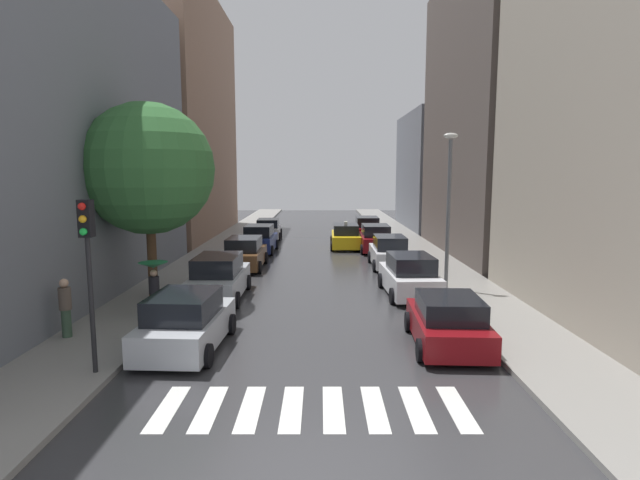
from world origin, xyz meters
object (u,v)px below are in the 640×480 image
object	(u,v)px
parked_car_right_fifth	(366,229)
parked_car_right_second	(408,276)
parked_car_right_nearest	(447,322)
pedestrian_foreground	(153,277)
parked_car_right_third	(388,253)
parked_car_left_fourth	(258,240)
traffic_light_left_corner	(86,248)
parked_car_right_fourth	(374,239)
parked_car_left_fifth	(267,229)
pedestrian_far_side	(64,307)
parked_car_left_nearest	(185,323)
street_tree_left	(147,169)
lamp_post_right	(448,200)
taxi_midroad	(345,237)
parked_car_left_third	(244,254)
parked_car_left_second	(218,278)

from	to	relation	value
parked_car_right_fifth	parked_car_right_second	bearing A→B (deg)	-178.73
parked_car_right_nearest	pedestrian_foreground	world-z (taller)	pedestrian_foreground
parked_car_right_third	parked_car_right_fifth	xyz separation A→B (m)	(-0.19, 10.99, 0.02)
parked_car_left_fourth	traffic_light_left_corner	size ratio (longest dim) A/B	0.96
parked_car_right_fourth	parked_car_left_fourth	bearing A→B (deg)	93.84
parked_car_left_fifth	pedestrian_far_side	xyz separation A→B (m)	(-3.68, -23.73, 0.37)
parked_car_left_nearest	parked_car_left_fifth	size ratio (longest dim) A/B	1.05
parked_car_left_fourth	parked_car_right_fifth	world-z (taller)	parked_car_right_fifth
parked_car_right_second	parked_car_right_fourth	size ratio (longest dim) A/B	1.00
parked_car_right_third	street_tree_left	distance (m)	13.41
parked_car_right_nearest	parked_car_right_fifth	bearing A→B (deg)	3.37
parked_car_right_fourth	lamp_post_right	bearing A→B (deg)	-170.60
taxi_midroad	parked_car_right_fifth	bearing A→B (deg)	-23.55
parked_car_right_third	lamp_post_right	xyz separation A→B (m)	(1.65, -5.70, 3.15)
parked_car_right_fourth	traffic_light_left_corner	bearing A→B (deg)	155.94
parked_car_left_fifth	parked_car_right_second	bearing A→B (deg)	-158.56
parked_car_left_third	parked_car_left_second	bearing A→B (deg)	179.79
parked_car_left_fifth	pedestrian_foreground	xyz separation A→B (m)	(-1.78, -21.38, 0.78)
pedestrian_far_side	traffic_light_left_corner	world-z (taller)	traffic_light_left_corner
parked_car_left_fourth	lamp_post_right	size ratio (longest dim) A/B	0.63
parked_car_left_fourth	lamp_post_right	distance (m)	14.55
parked_car_right_third	lamp_post_right	size ratio (longest dim) A/B	0.62
traffic_light_left_corner	lamp_post_right	size ratio (longest dim) A/B	0.66
parked_car_right_second	street_tree_left	bearing A→B (deg)	93.51
pedestrian_far_side	street_tree_left	distance (m)	6.36
parked_car_left_second	street_tree_left	bearing A→B (deg)	101.70
traffic_light_left_corner	lamp_post_right	bearing A→B (deg)	39.54
parked_car_right_nearest	pedestrian_foreground	xyz separation A→B (m)	(-9.52, 2.77, 0.79)
parked_car_right_third	pedestrian_far_side	distance (m)	16.59
parked_car_right_fifth	traffic_light_left_corner	bearing A→B (deg)	161.12
parked_car_left_third	pedestrian_foreground	distance (m)	9.54
parked_car_left_fourth	parked_car_right_third	size ratio (longest dim) A/B	1.01
traffic_light_left_corner	parked_car_right_third	bearing A→B (deg)	57.70
parked_car_left_second	parked_car_right_fourth	size ratio (longest dim) A/B	1.07
parked_car_left_fifth	parked_car_right_second	size ratio (longest dim) A/B	0.93
parked_car_right_second	street_tree_left	world-z (taller)	street_tree_left
parked_car_right_third	taxi_midroad	size ratio (longest dim) A/B	0.90
pedestrian_foreground	parked_car_right_fourth	bearing A→B (deg)	-111.33
parked_car_left_third	parked_car_right_fifth	distance (m)	13.63
parked_car_left_fourth	parked_car_right_second	bearing A→B (deg)	-144.39
traffic_light_left_corner	parked_car_right_nearest	bearing A→B (deg)	13.86
parked_car_right_second	parked_car_left_nearest	bearing A→B (deg)	127.96
parked_car_left_nearest	parked_car_right_fifth	distance (m)	24.84
parked_car_right_fifth	parked_car_left_fourth	bearing A→B (deg)	129.29
street_tree_left	lamp_post_right	xyz separation A→B (m)	(11.97, 1.63, -1.27)
parked_car_right_nearest	lamp_post_right	size ratio (longest dim) A/B	0.63
parked_car_left_third	traffic_light_left_corner	distance (m)	14.74
pedestrian_foreground	street_tree_left	world-z (taller)	street_tree_left
parked_car_right_second	lamp_post_right	world-z (taller)	lamp_post_right
traffic_light_left_corner	taxi_midroad	bearing A→B (deg)	71.38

